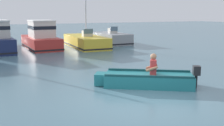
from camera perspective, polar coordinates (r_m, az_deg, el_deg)
name	(u,v)px	position (r m, az deg, el deg)	size (l,w,h in m)	color
ground_plane	(143,99)	(8.32, 6.68, -7.67)	(120.00, 120.00, 0.00)	slate
rowboat_with_person	(147,79)	(9.75, 7.34, -3.43)	(3.39, 2.61, 1.19)	#1E727A
moored_boat_red	(41,38)	(20.69, -14.80, 5.14)	(2.12, 5.38, 2.09)	#B72D28
moored_boat_yellow	(86,42)	(20.93, -5.59, 4.53)	(2.31, 5.68, 4.69)	gold
moored_boat_grey	(111,38)	(23.26, -0.24, 5.22)	(2.05, 4.46, 1.47)	gray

